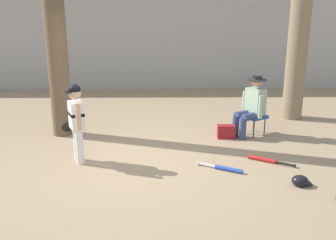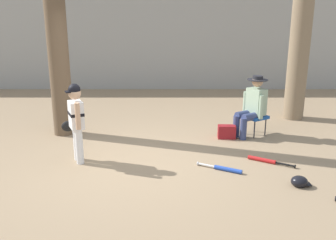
{
  "view_description": "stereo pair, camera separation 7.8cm",
  "coord_description": "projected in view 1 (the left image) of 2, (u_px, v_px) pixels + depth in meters",
  "views": [
    {
      "loc": [
        0.49,
        -5.56,
        2.35
      ],
      "look_at": [
        0.55,
        -0.0,
        0.75
      ],
      "focal_mm": 39.44,
      "sensor_mm": 36.0,
      "label": 1
    },
    {
      "loc": [
        0.56,
        -5.56,
        2.35
      ],
      "look_at": [
        0.55,
        -0.0,
        0.75
      ],
      "focal_mm": 39.44,
      "sensor_mm": 36.0,
      "label": 2
    }
  ],
  "objects": [
    {
      "name": "batting_helmet_black",
      "position": [
        300.0,
        181.0,
        5.23
      ],
      "size": [
        0.28,
        0.22,
        0.16
      ],
      "color": "black",
      "rests_on": "ground"
    },
    {
      "name": "tree_behind_spectator",
      "position": [
        301.0,
        17.0,
        8.07
      ],
      "size": [
        0.68,
        0.68,
        5.27
      ],
      "color": "#7F6B51",
      "rests_on": "ground"
    },
    {
      "name": "folding_stool",
      "position": [
        254.0,
        117.0,
        7.39
      ],
      "size": [
        0.55,
        0.55,
        0.41
      ],
      "color": "#194C9E",
      "rests_on": "ground"
    },
    {
      "name": "bat_red_barrel",
      "position": [
        265.0,
        160.0,
        6.08
      ],
      "size": [
        0.7,
        0.46,
        0.07
      ],
      "color": "red",
      "rests_on": "ground"
    },
    {
      "name": "young_ballplayer",
      "position": [
        76.0,
        118.0,
        5.9
      ],
      "size": [
        0.47,
        0.55,
        1.31
      ],
      "color": "white",
      "rests_on": "ground"
    },
    {
      "name": "bat_blue_youth",
      "position": [
        225.0,
        168.0,
        5.75
      ],
      "size": [
        0.68,
        0.41,
        0.07
      ],
      "color": "#2347AD",
      "rests_on": "ground"
    },
    {
      "name": "handbag_beside_stool",
      "position": [
        226.0,
        132.0,
        7.24
      ],
      "size": [
        0.35,
        0.19,
        0.26
      ],
      "primitive_type": "cube",
      "rotation": [
        0.0,
        0.0,
        -0.04
      ],
      "color": "maroon",
      "rests_on": "ground"
    },
    {
      "name": "ground_plane",
      "position": [
        134.0,
        164.0,
        5.99
      ],
      "size": [
        60.0,
        60.0,
        0.0
      ],
      "primitive_type": "plane",
      "color": "#937A5B"
    },
    {
      "name": "seated_spectator",
      "position": [
        252.0,
        104.0,
        7.26
      ],
      "size": [
        0.66,
        0.58,
        1.2
      ],
      "color": "navy",
      "rests_on": "ground"
    },
    {
      "name": "concrete_back_wall",
      "position": [
        148.0,
        39.0,
        11.73
      ],
      "size": [
        18.0,
        0.36,
        3.2
      ],
      "primitive_type": "cube",
      "color": "#9E9E99",
      "rests_on": "ground"
    }
  ]
}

